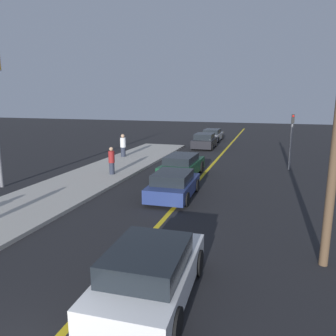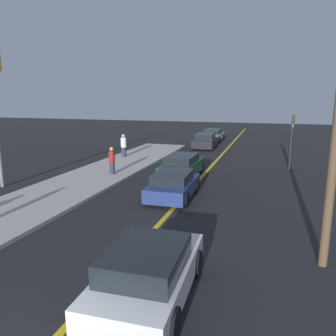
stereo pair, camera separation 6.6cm
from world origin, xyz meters
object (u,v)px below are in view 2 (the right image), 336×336
at_px(car_ahead_center, 173,185).
at_px(car_oncoming_far, 213,135).
at_px(car_parked_left_lot, 205,141).
at_px(pedestrian_far_standing, 112,161).
at_px(car_far_distant, 182,166).
at_px(pedestrian_by_sign, 124,146).
at_px(car_near_right_lane, 148,272).
at_px(traffic_light, 292,136).
at_px(utility_pole, 334,158).

relative_size(car_ahead_center, car_oncoming_far, 0.89).
xyz_separation_m(car_parked_left_lot, pedestrian_far_standing, (-3.08, -12.67, 0.30)).
xyz_separation_m(car_far_distant, pedestrian_by_sign, (-5.81, 4.29, 0.36)).
height_order(car_near_right_lane, pedestrian_far_standing, pedestrian_far_standing).
bearing_deg(car_far_distant, traffic_light, 32.56).
bearing_deg(car_parked_left_lot, pedestrian_by_sign, -125.87).
relative_size(car_parked_left_lot, car_oncoming_far, 0.90).
xyz_separation_m(car_oncoming_far, utility_pole, (7.58, -25.94, 2.44)).
bearing_deg(pedestrian_far_standing, traffic_light, 26.83).
xyz_separation_m(car_far_distant, pedestrian_far_standing, (-3.94, -1.31, 0.31)).
xyz_separation_m(car_far_distant, car_parked_left_lot, (-0.86, 11.37, 0.01)).
height_order(car_parked_left_lot, pedestrian_by_sign, pedestrian_by_sign).
bearing_deg(car_parked_left_lot, pedestrian_far_standing, -104.56).
xyz_separation_m(car_near_right_lane, car_oncoming_far, (-3.48, 28.82, -0.03)).
xyz_separation_m(pedestrian_far_standing, pedestrian_by_sign, (-1.87, 5.60, 0.05)).
relative_size(car_far_distant, car_parked_left_lot, 1.14).
height_order(car_near_right_lane, utility_pole, utility_pole).
distance_m(car_parked_left_lot, car_oncoming_far, 5.53).
relative_size(car_oncoming_far, traffic_light, 1.22).
xyz_separation_m(car_oncoming_far, pedestrian_by_sign, (-4.72, -12.60, 0.40)).
xyz_separation_m(car_parked_left_lot, pedestrian_by_sign, (-4.95, -7.07, 0.35)).
height_order(car_far_distant, traffic_light, traffic_light).
relative_size(car_far_distant, pedestrian_far_standing, 2.78).
xyz_separation_m(car_ahead_center, utility_pole, (5.80, -4.85, 2.45)).
distance_m(car_parked_left_lot, utility_pole, 21.83).
height_order(traffic_light, utility_pole, utility_pole).
bearing_deg(utility_pole, traffic_light, 91.38).
relative_size(car_far_distant, car_oncoming_far, 1.03).
distance_m(car_far_distant, pedestrian_far_standing, 4.17).
distance_m(car_parked_left_lot, pedestrian_by_sign, 8.64).
bearing_deg(car_parked_left_lot, car_ahead_center, -85.19).
bearing_deg(pedestrian_by_sign, traffic_light, -2.28).
xyz_separation_m(car_ahead_center, car_parked_left_lot, (-1.55, 15.56, 0.06)).
height_order(car_near_right_lane, car_ahead_center, car_near_right_lane).
xyz_separation_m(car_near_right_lane, utility_pole, (4.10, 2.89, 2.41)).
bearing_deg(car_ahead_center, pedestrian_by_sign, 125.72).
bearing_deg(car_near_right_lane, car_ahead_center, 100.36).
relative_size(car_far_distant, utility_pole, 0.74).
height_order(pedestrian_far_standing, utility_pole, utility_pole).
relative_size(traffic_light, utility_pole, 0.59).
distance_m(car_near_right_lane, car_ahead_center, 7.92).
bearing_deg(car_ahead_center, car_oncoming_far, 93.08).
bearing_deg(car_near_right_lane, car_far_distant, 99.32).
height_order(car_near_right_lane, traffic_light, traffic_light).
bearing_deg(car_parked_left_lot, car_near_right_lane, -82.94).
bearing_deg(car_near_right_lane, traffic_light, 74.44).
bearing_deg(car_oncoming_far, pedestrian_by_sign, -110.12).
distance_m(car_near_right_lane, car_parked_left_lot, 23.53).
distance_m(traffic_light, utility_pole, 12.89).
bearing_deg(traffic_light, car_near_right_lane, -103.53).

